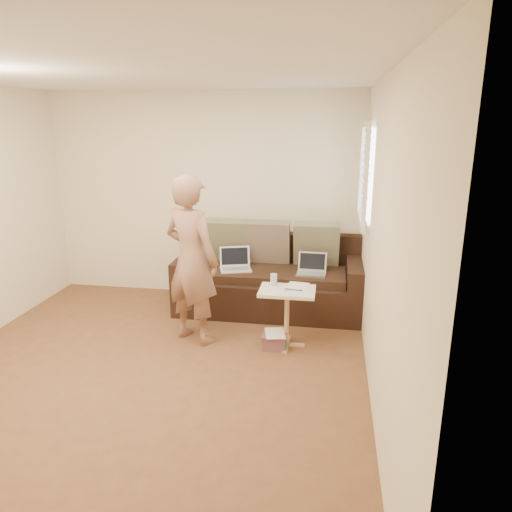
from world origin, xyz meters
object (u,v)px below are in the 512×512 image
drinking_glass (274,280)px  laptop_white (236,270)px  laptop_silver (311,275)px  person (192,260)px  striped_box (275,340)px  sofa (269,276)px  side_table (287,318)px

drinking_glass → laptop_white: bearing=126.9°
drinking_glass → laptop_silver: bearing=63.2°
person → striped_box: bearing=-159.4°
drinking_glass → striped_box: bearing=-77.0°
sofa → laptop_white: size_ratio=6.06×
laptop_silver → drinking_glass: bearing=-114.0°
laptop_silver → person: 1.47m
drinking_glass → striped_box: drinking_glass is taller
laptop_white → side_table: size_ratio=0.59×
laptop_silver → striped_box: laptop_silver is taller
side_table → laptop_white: bearing=129.8°
drinking_glass → sofa: bearing=100.7°
laptop_white → sofa: bearing=-0.2°
person → side_table: (0.98, -0.00, -0.57)m
sofa → striped_box: sofa is taller
sofa → drinking_glass: size_ratio=18.33×
striped_box → sofa: bearing=101.0°
laptop_silver → laptop_white: 0.90m
side_table → striped_box: bearing=-151.3°
laptop_white → person: size_ratio=0.21×
laptop_silver → striped_box: bearing=-107.1°
laptop_silver → person: (-1.18, -0.80, 0.36)m
sofa → drinking_glass: 0.90m
striped_box → person: bearing=175.8°
side_table → drinking_glass: size_ratio=5.11×
laptop_white → drinking_glass: size_ratio=3.03×
person → side_table: bearing=-155.3°
laptop_white → person: person is taller
laptop_white → drinking_glass: bearing=-70.5°
laptop_white → drinking_glass: drinking_glass is taller
laptop_silver → laptop_white: size_ratio=0.92×
person → drinking_glass: person is taller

